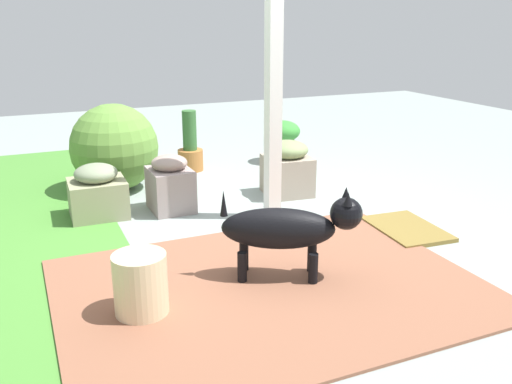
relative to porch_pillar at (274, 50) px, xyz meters
The scene contains 12 objects.
ground_plane 1.30m from the porch_pillar, 140.89° to the left, with size 12.00×12.00×0.00m, color gray.
brick_path 1.75m from the porch_pillar, 154.24° to the left, with size 1.80×2.40×0.02m, color brown.
porch_pillar is the anchor object (origin of this frame).
stone_planter_nearest 1.21m from the porch_pillar, 37.64° to the right, with size 0.43×0.43×0.49m.
stone_planter_mid 1.36m from the porch_pillar, 54.50° to the left, with size 0.39×0.33×0.46m.
stone_planter_far 1.75m from the porch_pillar, 65.50° to the left, with size 0.40×0.44×0.43m.
round_shrub 1.82m from the porch_pillar, 38.56° to the left, with size 0.78×0.78×0.78m, color #5D8C39.
terracotta_pot_tall 1.92m from the porch_pillar, ahead, with size 0.26×0.26×0.62m.
terracotta_pot_broad 2.02m from the porch_pillar, 28.92° to the right, with size 0.37×0.37×0.45m.
dog 1.44m from the porch_pillar, 159.60° to the left, with size 0.52×0.80×0.57m.
ceramic_urn 2.01m from the porch_pillar, 130.32° to the left, with size 0.28×0.28×0.35m, color beige.
doormat 1.63m from the porch_pillar, 130.23° to the right, with size 0.63×0.43×0.03m, color olive.
Camera 1 is at (-3.54, 1.62, 1.52)m, focal length 38.95 mm.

